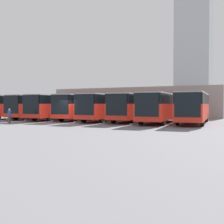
# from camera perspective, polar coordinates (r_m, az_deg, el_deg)

# --- Properties ---
(ground_plane) EXTENTS (600.00, 600.00, 0.00)m
(ground_plane) POSITION_cam_1_polar(r_m,az_deg,el_deg) (30.82, -9.25, -2.29)
(ground_plane) COLOR slate
(bus_0) EXTENTS (3.50, 11.52, 3.27)m
(bus_0) POSITION_cam_1_polar(r_m,az_deg,el_deg) (31.15, 16.25, 1.06)
(bus_0) COLOR red
(bus_0) RESTS_ON ground_plane
(curb_divider_0) EXTENTS (0.69, 5.50, 0.15)m
(curb_divider_0) POSITION_cam_1_polar(r_m,az_deg,el_deg) (29.95, 12.30, -2.28)
(curb_divider_0) COLOR #9E9E99
(curb_divider_0) RESTS_ON ground_plane
(bus_1) EXTENTS (3.50, 11.52, 3.27)m
(bus_1) POSITION_cam_1_polar(r_m,az_deg,el_deg) (31.37, 9.65, 1.11)
(bus_1) COLOR red
(bus_1) RESTS_ON ground_plane
(curb_divider_1) EXTENTS (0.69, 5.50, 0.15)m
(curb_divider_1) POSITION_cam_1_polar(r_m,az_deg,el_deg) (30.42, 5.51, -2.19)
(curb_divider_1) COLOR #9E9E99
(curb_divider_1) RESTS_ON ground_plane
(bus_2) EXTENTS (3.50, 11.52, 3.27)m
(bus_2) POSITION_cam_1_polar(r_m,az_deg,el_deg) (33.50, 4.31, 1.17)
(bus_2) COLOR red
(bus_2) RESTS_ON ground_plane
(curb_divider_2) EXTENTS (0.69, 5.50, 0.15)m
(curb_divider_2) POSITION_cam_1_polar(r_m,az_deg,el_deg) (32.75, 0.31, -1.90)
(curb_divider_2) COLOR #9E9E99
(curb_divider_2) RESTS_ON ground_plane
(bus_3) EXTENTS (3.50, 11.52, 3.27)m
(bus_3) POSITION_cam_1_polar(r_m,az_deg,el_deg) (34.62, -1.41, 1.19)
(bus_3) COLOR red
(bus_3) RESTS_ON ground_plane
(curb_divider_3) EXTENTS (0.69, 5.50, 0.15)m
(curb_divider_3) POSITION_cam_1_polar(r_m,az_deg,el_deg) (34.11, -5.37, -1.76)
(curb_divider_3) COLOR #9E9E99
(curb_divider_3) RESTS_ON ground_plane
(bus_4) EXTENTS (3.50, 11.52, 3.27)m
(bus_4) POSITION_cam_1_polar(r_m,az_deg,el_deg) (36.88, -5.90, 1.21)
(bus_4) COLOR red
(bus_4) RESTS_ON ground_plane
(curb_divider_4) EXTENTS (0.69, 5.50, 0.15)m
(curb_divider_4) POSITION_cam_1_polar(r_m,az_deg,el_deg) (36.55, -9.66, -1.55)
(curb_divider_4) COLOR #9E9E99
(curb_divider_4) RESTS_ON ground_plane
(bus_5) EXTENTS (3.50, 11.52, 3.27)m
(bus_5) POSITION_cam_1_polar(r_m,az_deg,el_deg) (38.29, -11.01, 1.21)
(bus_5) COLOR red
(bus_5) RESTS_ON ground_plane
(curb_divider_5) EXTENTS (0.69, 5.50, 0.15)m
(curb_divider_5) POSITION_cam_1_polar(r_m,az_deg,el_deg) (38.17, -14.65, -1.44)
(curb_divider_5) COLOR #9E9E99
(curb_divider_5) RESTS_ON ground_plane
(bus_6) EXTENTS (3.50, 11.52, 3.27)m
(bus_6) POSITION_cam_1_polar(r_m,az_deg,el_deg) (40.87, -14.60, 1.21)
(bus_6) COLOR red
(bus_6) RESTS_ON ground_plane
(curb_divider_6) EXTENTS (0.69, 5.50, 0.15)m
(curb_divider_6) POSITION_cam_1_polar(r_m,az_deg,el_deg) (40.90, -18.01, -1.26)
(curb_divider_6) COLOR #9E9E99
(curb_divider_6) RESTS_ON ground_plane
(bus_7) EXTENTS (3.50, 11.52, 3.27)m
(bus_7) POSITION_cam_1_polar(r_m,az_deg,el_deg) (43.51, -17.87, 1.21)
(bus_7) COLOR red
(bus_7) RESTS_ON ground_plane
(pedestrian) EXTENTS (0.41, 0.41, 1.59)m
(pedestrian) POSITION_cam_1_polar(r_m,az_deg,el_deg) (32.55, -20.14, -0.65)
(pedestrian) COLOR brown
(pedestrian) RESTS_ON ground_plane
(station_building) EXTENTS (28.95, 13.11, 4.81)m
(station_building) POSITION_cam_1_polar(r_m,az_deg,el_deg) (50.45, 5.56, 2.04)
(station_building) COLOR gray
(station_building) RESTS_ON ground_plane
(office_tower) EXTENTS (19.22, 19.22, 69.34)m
(office_tower) POSITION_cam_1_polar(r_m,az_deg,el_deg) (174.12, 16.31, 12.21)
(office_tower) COLOR #ADB2B7
(office_tower) RESTS_ON ground_plane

